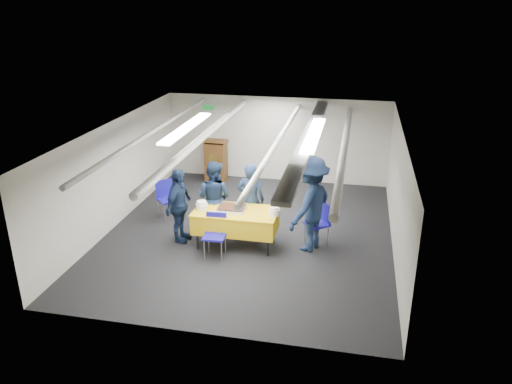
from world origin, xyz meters
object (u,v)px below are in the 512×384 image
chair_right (321,219)px  sailor_b (214,198)px  serving_table (236,220)px  sailor_a (251,200)px  sailor_d (310,204)px  chair_left (166,195)px  sailor_c (179,206)px  podium (216,160)px  chair_near (216,230)px  sheet_cake (232,208)px

chair_right → sailor_b: 2.28m
serving_table → sailor_a: 0.63m
sailor_d → serving_table: bearing=-58.2°
chair_left → sailor_c: 1.33m
chair_right → sailor_b: size_ratio=0.54×
podium → chair_near: podium is taller
chair_near → sailor_b: size_ratio=0.54×
serving_table → sailor_a: bearing=71.2°
serving_table → chair_near: chair_near is taller
sheet_cake → sailor_a: (0.27, 0.55, -0.02)m
sailor_b → chair_left: bearing=-9.9°
chair_near → sheet_cake: bearing=66.1°
chair_left → sheet_cake: bearing=-30.6°
sailor_c → sailor_d: 2.67m
chair_right → sailor_d: sailor_d is taller
chair_near → chair_right: bearing=25.4°
chair_right → sailor_c: (-2.85, -0.47, 0.25)m
serving_table → sailor_d: sailor_d is taller
serving_table → sheet_cake: (-0.08, -0.00, 0.26)m
sheet_cake → sailor_b: bearing=135.9°
sheet_cake → chair_right: (1.75, 0.45, -0.28)m
podium → sailor_b: sailor_b is taller
podium → chair_near: (1.17, -4.11, -0.08)m
sailor_c → sheet_cake: bearing=-80.9°
chair_left → chair_right: bearing=-9.9°
sailor_a → serving_table: bearing=68.2°
chair_right → sheet_cake: bearing=-165.4°
podium → sailor_a: sailor_a is taller
sheet_cake → sailor_d: (1.55, 0.18, 0.15)m
serving_table → chair_right: 1.72m
sailor_b → sailor_c: size_ratio=1.03×
podium → sailor_a: size_ratio=0.78×
sheet_cake → sailor_b: sailor_b is taller
chair_left → podium: bearing=80.1°
chair_left → sailor_a: bearing=-14.2°
podium → sailor_c: (0.27, -3.66, 0.17)m
sailor_a → sailor_b: size_ratio=0.99×
sheet_cake → sailor_a: sailor_a is taller
sailor_c → sailor_d: bearing=-77.5°
chair_near → sailor_c: size_ratio=0.55×
sheet_cake → sailor_a: 0.61m
chair_near → sailor_a: size_ratio=0.54×
podium → sailor_b: (0.86, -3.14, 0.19)m
sailor_b → sailor_c: 0.78m
serving_table → chair_near: (-0.29, -0.48, -0.03)m
chair_right → sailor_c: 2.90m
sailor_a → chair_near: bearing=62.1°
podium → chair_right: (3.12, -3.19, -0.08)m
podium → sailor_d: sailor_d is taller
sheet_cake → sailor_d: size_ratio=0.28×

